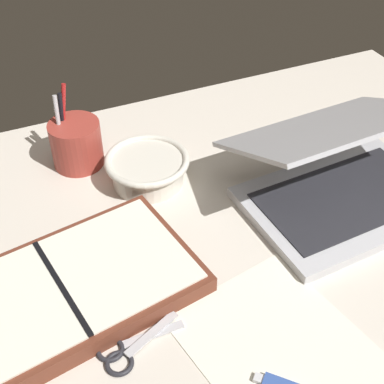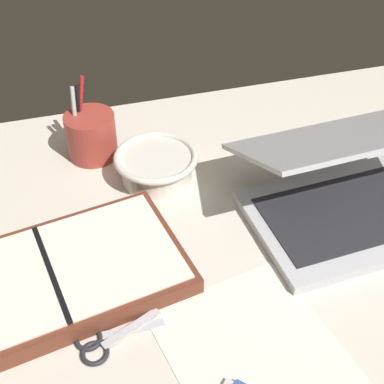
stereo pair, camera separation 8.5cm
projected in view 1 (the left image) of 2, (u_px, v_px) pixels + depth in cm
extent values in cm
cube|color=beige|center=(212.00, 267.00, 83.91)|extent=(140.00, 100.00, 2.00)
cube|color=#B7B7BC|center=(345.00, 201.00, 92.94)|extent=(35.42, 25.01, 1.80)
cube|color=#232328|center=(346.00, 196.00, 92.28)|extent=(30.96, 18.33, 0.24)
cube|color=#B7B7BC|center=(332.00, 127.00, 90.07)|extent=(35.32, 23.29, 10.23)
cube|color=silver|center=(333.00, 129.00, 89.90)|extent=(32.46, 20.84, 8.84)
cylinder|color=silver|center=(148.00, 171.00, 96.91)|extent=(13.02, 13.02, 4.79)
torus|color=silver|center=(147.00, 160.00, 95.35)|extent=(15.32, 15.32, 1.23)
cylinder|color=#9E382D|center=(76.00, 144.00, 99.80)|extent=(9.53, 9.53, 8.84)
cylinder|color=black|center=(63.00, 126.00, 98.67)|extent=(1.99, 1.75, 13.16)
cylinder|color=#233899|center=(63.00, 127.00, 98.71)|extent=(3.42, 2.93, 12.83)
cylinder|color=#B21E1E|center=(63.00, 122.00, 98.38)|extent=(3.70, 2.61, 14.49)
cylinder|color=#B7B7BC|center=(60.00, 130.00, 97.55)|extent=(1.72, 3.45, 13.16)
cube|color=brown|center=(63.00, 293.00, 76.94)|extent=(42.13, 28.39, 2.89)
cube|color=silver|center=(120.00, 259.00, 79.85)|extent=(21.26, 22.84, 0.30)
cube|color=black|center=(61.00, 285.00, 75.80)|extent=(4.20, 19.89, 0.30)
cube|color=#B7B7BC|center=(152.00, 334.00, 72.77)|extent=(8.97, 4.80, 0.30)
cube|color=#B7B7BC|center=(152.00, 335.00, 72.96)|extent=(9.27, 1.27, 0.30)
torus|color=#232328|center=(119.00, 363.00, 69.67)|extent=(3.90, 3.90, 0.70)
torus|color=#232328|center=(110.00, 350.00, 71.19)|extent=(3.90, 3.90, 0.70)
cube|color=silver|center=(285.00, 352.00, 71.16)|extent=(26.60, 31.60, 0.16)
cube|color=silver|center=(259.00, 379.00, 67.81)|extent=(1.70, 1.70, 0.60)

